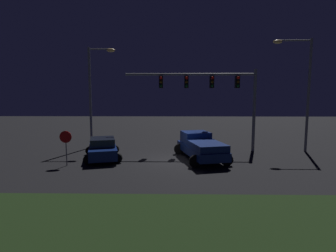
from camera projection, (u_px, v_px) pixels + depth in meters
ground_plane at (173, 160)px, 18.21m from camera, size 80.00×80.00×0.00m
grass_median at (173, 228)px, 8.65m from camera, size 23.71×5.75×0.10m
pickup_truck at (200, 145)px, 18.31m from camera, size 3.71×5.72×1.80m
car_sedan at (103, 148)px, 18.39m from camera, size 3.22×4.72×1.51m
traffic_signal_gantry at (212, 88)px, 20.66m from camera, size 10.32×0.56×6.50m
street_lamp_left at (95, 86)px, 22.06m from camera, size 2.29×0.44×8.42m
street_lamp_right at (302, 82)px, 20.34m from camera, size 3.03×0.44×8.78m
stop_sign at (66, 141)px, 16.45m from camera, size 0.76×0.08×2.23m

